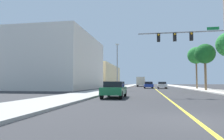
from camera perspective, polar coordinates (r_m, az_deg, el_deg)
ground at (r=49.32m, az=11.78°, el=-4.96°), size 192.00×192.00×0.00m
sidewalk_left at (r=49.69m, az=2.51°, el=-4.94°), size 3.91×168.00×0.15m
sidewalk_right at (r=50.23m, az=20.95°, el=-4.69°), size 3.91×168.00×0.15m
lane_marking_center at (r=49.32m, az=11.78°, el=-4.96°), size 0.16×144.00×0.01m
building_left_near at (r=41.43m, az=-15.03°, el=1.91°), size 13.97×20.25×10.29m
building_left_far at (r=67.07m, az=-6.03°, el=-1.69°), size 15.82×27.60×6.85m
traffic_signal_mast at (r=21.26m, az=23.87°, el=6.74°), size 8.99×0.36×6.56m
street_lamp at (r=33.73m, az=1.49°, el=1.75°), size 0.56×0.28×7.67m
palm_mid at (r=33.64m, az=24.87°, el=4.10°), size 3.00×3.00×7.00m
palm_far at (r=41.32m, az=22.76°, el=3.77°), size 3.17×3.17×7.85m
car_white at (r=43.69m, az=14.01°, el=-4.15°), size 1.84×4.10×1.42m
car_green at (r=17.26m, az=0.67°, el=-5.47°), size 1.77×4.21×1.39m
car_blue at (r=44.70m, az=10.31°, el=-4.19°), size 2.08×4.57×1.46m
delivery_truck at (r=63.35m, az=8.20°, el=-3.24°), size 2.43×8.98×2.91m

